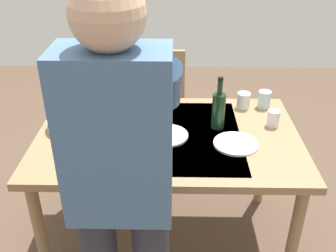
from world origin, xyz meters
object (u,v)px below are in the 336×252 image
object	(u,v)px
chair_near	(158,104)
water_cup_near_right	(264,99)
person_server	(121,188)
wine_bottle	(218,109)
side_bowl_salad	(128,120)
water_cup_near_left	(273,118)
water_cup_far_right	(146,157)
water_cup_far_left	(244,100)
dinner_plate_far	(236,144)
serving_bowl_pasta	(75,122)
dining_table	(168,147)
dinner_plate_near	(167,135)
wine_glass_left	(107,88)

from	to	relation	value
chair_near	water_cup_near_right	xyz separation A→B (m)	(-0.67, 0.50, 0.29)
water_cup_near_right	person_server	bearing A→B (deg)	55.19
person_server	wine_bottle	bearing A→B (deg)	-118.15
chair_near	side_bowl_salad	size ratio (longest dim) A/B	5.06
chair_near	side_bowl_salad	xyz separation A→B (m)	(0.13, 0.74, 0.27)
water_cup_near_left	water_cup_near_right	world-z (taller)	water_cup_near_right
chair_near	water_cup_far_right	distance (m)	1.15
water_cup_far_left	water_cup_far_right	bearing A→B (deg)	48.33
water_cup_far_right	dinner_plate_far	bearing A→B (deg)	-157.20
water_cup_near_left	serving_bowl_pasta	size ratio (longest dim) A/B	0.31
chair_near	water_cup_near_right	world-z (taller)	chair_near
water_cup_near_left	water_cup_far_left	xyz separation A→B (m)	(0.13, -0.22, 0.00)
chair_near	dinner_plate_far	xyz separation A→B (m)	(-0.44, 0.93, 0.24)
dining_table	water_cup_far_right	size ratio (longest dim) A/B	16.16
person_server	dinner_plate_far	size ratio (longest dim) A/B	7.34
dining_table	serving_bowl_pasta	distance (m)	0.53
water_cup_near_right	dinner_plate_near	world-z (taller)	water_cup_near_right
wine_glass_left	water_cup_near_right	xyz separation A→B (m)	(-0.95, 0.03, -0.05)
wine_bottle	serving_bowl_pasta	world-z (taller)	wine_bottle
person_server	water_cup_far_left	xyz separation A→B (m)	(-0.60, -1.04, -0.15)
person_server	side_bowl_salad	xyz separation A→B (m)	(0.07, -0.81, -0.17)
water_cup_near_left	water_cup_near_right	bearing A→B (deg)	-88.45
chair_near	wine_bottle	size ratio (longest dim) A/B	3.07
serving_bowl_pasta	water_cup_far_right	bearing A→B (deg)	139.77
water_cup_near_left	wine_bottle	bearing A→B (deg)	4.25
water_cup_near_right	dinner_plate_near	size ratio (longest dim) A/B	0.45
wine_bottle	dinner_plate_far	xyz separation A→B (m)	(-0.08, 0.18, -0.10)
person_server	water_cup_far_right	xyz separation A→B (m)	(-0.06, -0.42, -0.16)
water_cup_near_right	side_bowl_salad	bearing A→B (deg)	16.69
water_cup_far_right	wine_glass_left	bearing A→B (deg)	-66.82
chair_near	side_bowl_salad	world-z (taller)	chair_near
wine_glass_left	side_bowl_salad	distance (m)	0.32
water_cup_far_left	dinner_plate_far	distance (m)	0.44
water_cup_near_right	water_cup_far_right	distance (m)	0.91
chair_near	water_cup_near_left	distance (m)	1.03
chair_near	wine_bottle	xyz separation A→B (m)	(-0.36, 0.75, 0.35)
wine_glass_left	side_bowl_salad	size ratio (longest dim) A/B	0.84
chair_near	person_server	xyz separation A→B (m)	(0.06, 1.54, 0.43)
serving_bowl_pasta	side_bowl_salad	size ratio (longest dim) A/B	1.67
chair_near	side_bowl_salad	bearing A→B (deg)	79.84
wine_bottle	serving_bowl_pasta	size ratio (longest dim) A/B	0.99
dinner_plate_near	water_cup_far_left	bearing A→B (deg)	-142.60
chair_near	serving_bowl_pasta	xyz separation A→B (m)	(0.42, 0.77, 0.27)
dining_table	side_bowl_salad	size ratio (longest dim) A/B	7.82
dining_table	water_cup_far_left	bearing A→B (deg)	-144.10
side_bowl_salad	chair_near	bearing A→B (deg)	-100.16
person_server	dinner_plate_far	world-z (taller)	person_server
water_cup_near_right	dining_table	bearing A→B (deg)	30.21
water_cup_near_right	side_bowl_salad	xyz separation A→B (m)	(0.80, 0.24, -0.02)
wine_bottle	water_cup_far_right	size ratio (longest dim) A/B	3.40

